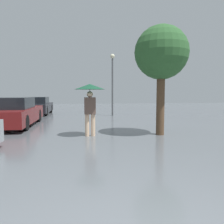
{
  "coord_description": "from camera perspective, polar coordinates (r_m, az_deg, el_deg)",
  "views": [
    {
      "loc": [
        -0.45,
        -1.38,
        1.44
      ],
      "look_at": [
        0.68,
        5.98,
        0.81
      ],
      "focal_mm": 35.0,
      "sensor_mm": 36.0,
      "label": 1
    }
  ],
  "objects": [
    {
      "name": "tree",
      "position": [
        7.9,
        12.77,
        14.59
      ],
      "size": [
        1.84,
        1.84,
        3.77
      ],
      "color": "brown",
      "rests_on": "ground_plane"
    },
    {
      "name": "pedestrian",
      "position": [
        7.37,
        -5.8,
        4.62
      ],
      "size": [
        1.03,
        1.03,
        1.76
      ],
      "color": "beige",
      "rests_on": "ground_plane"
    },
    {
      "name": "street_lamp",
      "position": [
        14.29,
        0.13,
        9.33
      ],
      "size": [
        0.29,
        0.29,
        3.98
      ],
      "color": "#515456",
      "rests_on": "ground_plane"
    },
    {
      "name": "parked_car_farthest",
      "position": [
        16.19,
        -19.09,
        1.48
      ],
      "size": [
        1.78,
        4.02,
        1.22
      ],
      "color": "black",
      "rests_on": "ground_plane"
    },
    {
      "name": "parked_car_middle",
      "position": [
        10.62,
        -24.09,
        -0.16
      ],
      "size": [
        1.7,
        4.58,
        1.28
      ],
      "color": "maroon",
      "rests_on": "ground_plane"
    }
  ]
}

